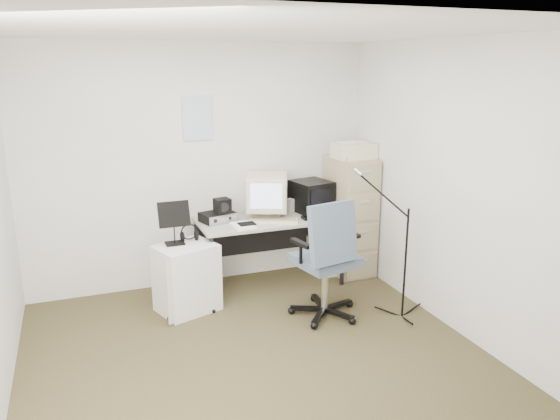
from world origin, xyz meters
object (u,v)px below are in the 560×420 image
object	(u,v)px
filing_cabinet	(350,216)
desk	(270,251)
office_chair	(325,258)
side_cart	(187,278)

from	to	relation	value
filing_cabinet	desk	bearing A→B (deg)	-178.19
filing_cabinet	desk	world-z (taller)	filing_cabinet
filing_cabinet	desk	distance (m)	0.99
office_chair	side_cart	bearing A→B (deg)	142.21
filing_cabinet	office_chair	bearing A→B (deg)	-128.51
filing_cabinet	office_chair	world-z (taller)	filing_cabinet
office_chair	side_cart	world-z (taller)	office_chair
filing_cabinet	side_cart	bearing A→B (deg)	-169.34
filing_cabinet	office_chair	size ratio (longest dim) A/B	1.14
office_chair	side_cart	xyz separation A→B (m)	(-1.17, 0.57, -0.25)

